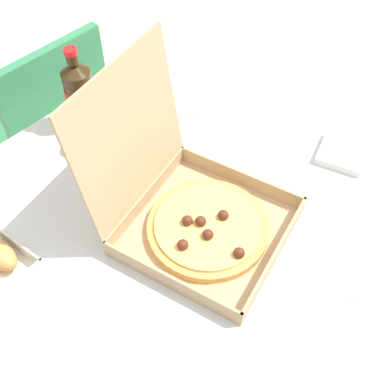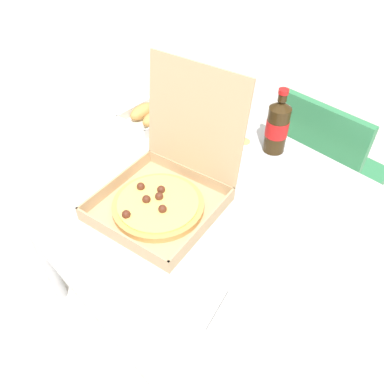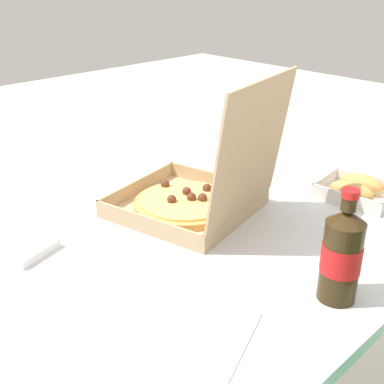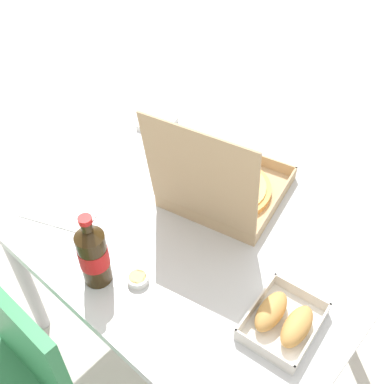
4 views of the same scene
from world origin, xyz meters
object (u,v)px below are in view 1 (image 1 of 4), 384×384
Objects in this scene: pizza_box_open at (194,211)px; paper_menu at (181,90)px; dipping_sauce_cup at (75,147)px; napkin_pile at (342,153)px; cola_bottle at (80,94)px; chair at (47,126)px.

paper_menu is at bearing 46.34° from pizza_box_open.
dipping_sauce_cup reaches higher than paper_menu.
napkin_pile is at bearing -49.49° from dipping_sauce_cup.
cola_bottle reaches higher than dipping_sauce_cup.
chair is 14.82× the size of dipping_sauce_cup.
cola_bottle is 0.30m from paper_menu.
paper_menu is (0.27, -0.09, -0.09)m from cola_bottle.
pizza_box_open is 0.38m from dipping_sauce_cup.
pizza_box_open is at bearing -97.49° from cola_bottle.
chair is at bearing 81.16° from cola_bottle.
cola_bottle is 0.13m from dipping_sauce_cup.
paper_menu is at bearing -63.56° from chair.
chair is 7.55× the size of napkin_pile.
paper_menu is 0.35m from dipping_sauce_cup.
napkin_pile is at bearing -17.77° from pizza_box_open.
chair is at bearing 71.08° from dipping_sauce_cup.
paper_menu is (0.21, -0.43, 0.25)m from chair.
dipping_sauce_cup is (-0.03, 0.37, -0.04)m from pizza_box_open.
chair is 0.54m from paper_menu.
paper_menu is 3.75× the size of dipping_sauce_cup.
napkin_pile is (0.35, -0.56, -0.08)m from cola_bottle.
chair is 0.49m from dipping_sauce_cup.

